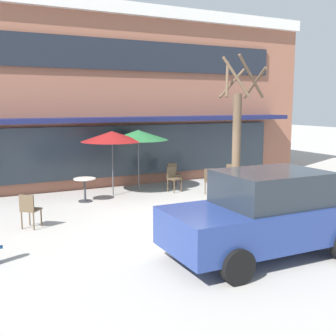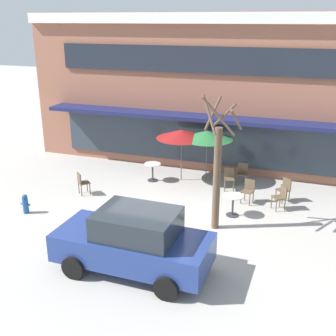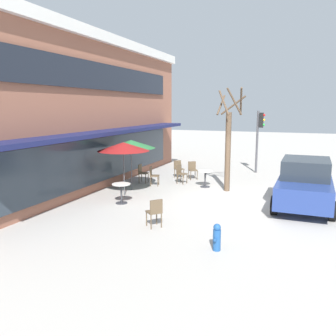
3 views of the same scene
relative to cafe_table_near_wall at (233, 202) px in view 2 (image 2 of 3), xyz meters
name	(u,v)px [view 2 (image 2 of 3)]	position (x,y,z in m)	size (l,w,h in m)	color
ground_plane	(159,230)	(-2.04, -1.86, -0.52)	(80.00, 80.00, 0.00)	#ADA8A0
building_facade	(228,83)	(-2.04, 8.10, 2.87)	(17.15, 9.10, 6.77)	#935B47
cafe_table_near_wall	(233,202)	(0.00, 0.00, 0.00)	(0.70, 0.70, 0.76)	#333338
cafe_table_streetside	(153,169)	(-3.85, 2.19, 0.00)	(0.70, 0.70, 0.76)	#333338
patio_umbrella_green_folded	(207,135)	(-1.71, 2.86, 1.51)	(2.10, 2.10, 2.20)	#4C4C51
patio_umbrella_cream_folded	(182,134)	(-2.74, 2.67, 1.51)	(2.10, 2.10, 2.20)	#4C4C51
cafe_chair_0	(281,196)	(1.51, 1.08, 0.01)	(0.56, 0.56, 0.89)	brown
cafe_chair_1	(285,188)	(1.58, 1.86, 0.01)	(0.56, 0.56, 0.89)	brown
cafe_chair_2	(82,182)	(-5.90, -0.08, 0.01)	(0.56, 0.56, 0.89)	brown
cafe_chair_3	(229,177)	(-0.61, 2.32, 0.01)	(0.49, 0.49, 0.89)	brown
cafe_chair_4	(248,189)	(0.32, 1.29, 0.01)	(0.48, 0.48, 0.89)	brown
cafe_chair_5	(243,172)	(-0.21, 3.07, 0.01)	(0.43, 0.43, 0.89)	brown
parked_sedan	(134,241)	(-1.85, -4.23, 0.36)	(4.22, 2.06, 1.76)	navy
street_tree	(217,169)	(-0.36, -1.09, 1.53)	(1.20, 1.11, 4.39)	brown
fire_hydrant	(25,204)	(-6.92, -2.24, -0.16)	(0.36, 0.20, 0.71)	#1E4C8C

